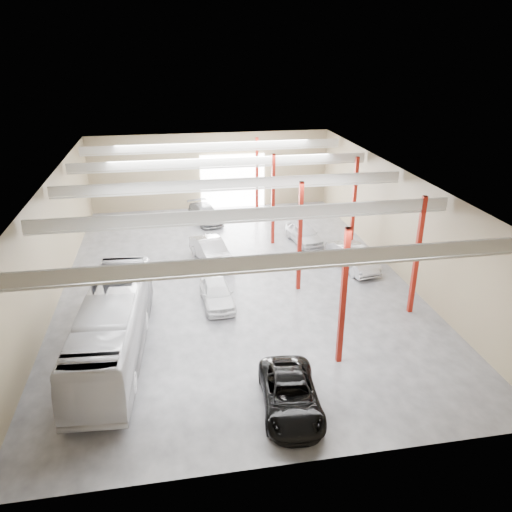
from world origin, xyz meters
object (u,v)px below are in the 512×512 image
object	(u,v)px
black_sedan	(290,395)
car_right_far	(304,234)
car_row_c	(205,214)
car_right_near	(353,257)
car_row_a	(217,293)
car_row_b	(211,251)
coach_bus	(113,326)

from	to	relation	value
black_sedan	car_right_far	bearing A→B (deg)	78.71
black_sedan	car_row_c	bearing A→B (deg)	99.06
car_row_c	car_right_near	world-z (taller)	car_right_near
car_row_a	car_right_near	size ratio (longest dim) A/B	0.90
car_row_a	car_right_near	bearing A→B (deg)	17.10
car_row_b	car_right_far	bearing A→B (deg)	3.39
car_row_a	car_right_far	distance (m)	11.69
car_row_a	car_row_b	bearing A→B (deg)	84.83
car_row_a	car_row_b	size ratio (longest dim) A/B	0.87
car_row_c	car_right_far	bearing A→B (deg)	-56.65
car_row_a	car_row_c	world-z (taller)	car_row_a
car_row_a	car_row_b	distance (m)	6.33
car_row_c	car_row_a	bearing A→B (deg)	-107.10
car_row_c	car_right_near	distance (m)	14.83
coach_bus	car_row_b	size ratio (longest dim) A/B	2.35
coach_bus	black_sedan	size ratio (longest dim) A/B	2.27
car_row_b	car_right_far	world-z (taller)	car_row_b
black_sedan	car_row_b	bearing A→B (deg)	102.07
car_row_c	car_right_near	xyz separation A→B (m)	(9.25, -11.59, 0.08)
black_sedan	car_row_a	world-z (taller)	car_row_a
car_row_b	car_row_c	distance (m)	8.83
black_sedan	car_right_near	bearing A→B (deg)	65.66
car_row_a	car_row_c	bearing A→B (deg)	85.05
black_sedan	car_right_near	size ratio (longest dim) A/B	1.06
black_sedan	coach_bus	bearing A→B (deg)	149.94
coach_bus	car_row_b	distance (m)	12.20
car_row_b	car_row_c	bearing A→B (deg)	73.39
car_right_near	car_row_c	bearing A→B (deg)	118.26
coach_bus	car_row_a	world-z (taller)	coach_bus
car_right_near	coach_bus	bearing A→B (deg)	-163.07
car_row_c	coach_bus	bearing A→B (deg)	-122.38
black_sedan	car_right_far	xyz separation A→B (m)	(5.60, 18.61, 0.03)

